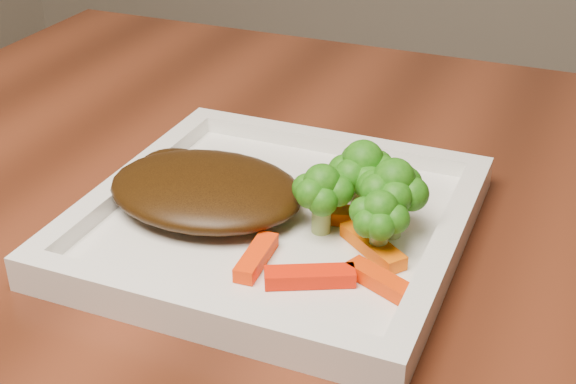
% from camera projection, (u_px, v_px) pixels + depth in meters
% --- Properties ---
extents(plate, '(0.27, 0.27, 0.01)m').
position_uv_depth(plate, '(276.00, 226.00, 0.60)').
color(plate, white).
rests_on(plate, dining_table).
extents(steak, '(0.15, 0.12, 0.03)m').
position_uv_depth(steak, '(206.00, 190.00, 0.60)').
color(steak, '#382008').
rests_on(steak, plate).
extents(broccoli_0, '(0.07, 0.07, 0.07)m').
position_uv_depth(broccoli_0, '(363.00, 173.00, 0.58)').
color(broccoli_0, '#167012').
rests_on(broccoli_0, plate).
extents(broccoli_1, '(0.07, 0.07, 0.06)m').
position_uv_depth(broccoli_1, '(393.00, 195.00, 0.56)').
color(broccoli_1, '#2E6310').
rests_on(broccoli_1, plate).
extents(broccoli_2, '(0.06, 0.06, 0.06)m').
position_uv_depth(broccoli_2, '(380.00, 218.00, 0.54)').
color(broccoli_2, '#287814').
rests_on(broccoli_2, plate).
extents(broccoli_3, '(0.05, 0.05, 0.06)m').
position_uv_depth(broccoli_3, '(322.00, 194.00, 0.56)').
color(broccoli_3, '#1E7413').
rests_on(broccoli_3, plate).
extents(carrot_0, '(0.06, 0.04, 0.01)m').
position_uv_depth(carrot_0, '(310.00, 277.00, 0.52)').
color(carrot_0, red).
rests_on(carrot_0, plate).
extents(carrot_1, '(0.05, 0.03, 0.01)m').
position_uv_depth(carrot_1, '(381.00, 281.00, 0.51)').
color(carrot_1, '#E53503').
rests_on(carrot_1, plate).
extents(carrot_2, '(0.02, 0.05, 0.01)m').
position_uv_depth(carrot_2, '(256.00, 257.00, 0.54)').
color(carrot_2, '#FF3204').
rests_on(carrot_2, plate).
extents(carrot_4, '(0.05, 0.04, 0.01)m').
position_uv_depth(carrot_4, '(337.00, 184.00, 0.63)').
color(carrot_4, '#CE5603').
rests_on(carrot_4, plate).
extents(carrot_5, '(0.06, 0.05, 0.01)m').
position_uv_depth(carrot_5, '(373.00, 246.00, 0.55)').
color(carrot_5, '#EA5A03').
rests_on(carrot_5, plate).
extents(carrot_6, '(0.06, 0.03, 0.01)m').
position_uv_depth(carrot_6, '(362.00, 217.00, 0.59)').
color(carrot_6, '#F55A04').
rests_on(carrot_6, plate).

